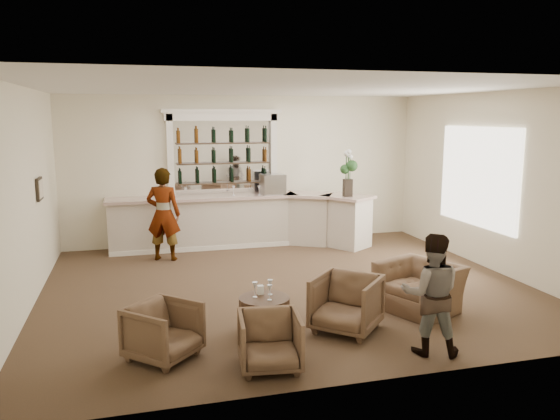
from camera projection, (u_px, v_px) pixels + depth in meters
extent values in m
plane|color=brown|center=(287.00, 286.00, 9.29)|extent=(8.00, 8.00, 0.00)
cube|color=#F3E9CA|center=(245.00, 170.00, 12.34)|extent=(8.00, 0.04, 3.30)
cube|color=#F3E9CA|center=(24.00, 200.00, 7.98)|extent=(0.04, 7.00, 3.30)
cube|color=#F3E9CA|center=(496.00, 182.00, 10.03)|extent=(0.04, 7.00, 3.30)
cube|color=white|center=(287.00, 88.00, 8.72)|extent=(8.00, 7.00, 0.04)
cube|color=white|center=(478.00, 177.00, 10.49)|extent=(0.05, 2.40, 1.90)
cube|color=black|center=(39.00, 189.00, 9.13)|extent=(0.04, 0.46, 0.38)
cube|color=beige|center=(41.00, 189.00, 9.13)|extent=(0.01, 0.38, 0.30)
cube|color=beige|center=(204.00, 223.00, 11.94)|extent=(4.00, 0.70, 1.08)
cube|color=beige|center=(203.00, 197.00, 11.82)|extent=(4.10, 0.82, 0.06)
cube|color=beige|center=(309.00, 220.00, 12.32)|extent=(1.12, 1.04, 1.08)
cube|color=beige|center=(309.00, 195.00, 12.20)|extent=(1.27, 1.19, 0.06)
cube|color=beige|center=(346.00, 222.00, 12.01)|extent=(1.08, 1.14, 1.08)
cube|color=beige|center=(347.00, 197.00, 11.89)|extent=(1.24, 1.29, 0.06)
cube|color=white|center=(206.00, 248.00, 11.71)|extent=(4.00, 0.06, 0.10)
cube|color=white|center=(223.00, 157.00, 12.14)|extent=(2.15, 0.02, 1.65)
cube|color=white|center=(171.00, 181.00, 11.87)|extent=(0.14, 0.16, 2.90)
cube|color=white|center=(273.00, 178.00, 12.46)|extent=(0.14, 0.16, 2.90)
cube|color=white|center=(222.00, 117.00, 11.93)|extent=(2.52, 0.16, 0.18)
cube|color=white|center=(222.00, 111.00, 11.91)|extent=(2.64, 0.20, 0.08)
cube|color=#37291B|center=(224.00, 183.00, 12.13)|extent=(2.05, 0.20, 0.03)
cube|color=#37291B|center=(224.00, 163.00, 12.05)|extent=(2.05, 0.20, 0.03)
cube|color=#37291B|center=(223.00, 143.00, 11.98)|extent=(2.05, 0.20, 0.03)
cylinder|color=#45311E|center=(264.00, 315.00, 7.22)|extent=(0.67, 0.67, 0.50)
imported|color=gray|center=(163.00, 214.00, 10.82)|extent=(0.79, 0.65, 1.86)
imported|color=gray|center=(431.00, 294.00, 6.55)|extent=(0.88, 0.80, 1.49)
imported|color=brown|center=(164.00, 331.00, 6.46)|extent=(1.04, 1.04, 0.68)
imported|color=brown|center=(270.00, 341.00, 6.21)|extent=(0.77, 0.79, 0.65)
imported|color=brown|center=(346.00, 303.00, 7.30)|extent=(1.16, 1.17, 0.76)
imported|color=brown|center=(419.00, 287.00, 8.08)|extent=(1.31, 1.38, 0.71)
cube|color=#B1B1B5|center=(273.00, 184.00, 12.07)|extent=(0.53, 0.45, 0.44)
cube|color=black|center=(348.00, 188.00, 11.73)|extent=(0.17, 0.17, 0.38)
cube|color=white|center=(260.00, 290.00, 7.30)|extent=(0.08, 0.08, 0.12)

